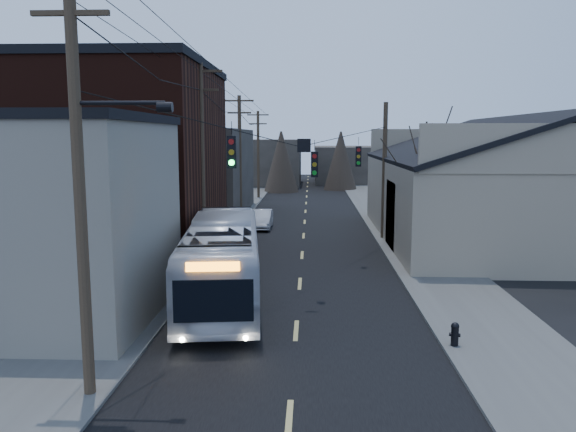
% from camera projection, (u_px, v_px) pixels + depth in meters
% --- Properties ---
extents(road_surface, '(9.00, 110.00, 0.02)m').
position_uv_depth(road_surface, '(304.00, 226.00, 40.47)').
color(road_surface, black).
rests_on(road_surface, ground).
extents(sidewalk_left, '(4.00, 110.00, 0.12)m').
position_uv_depth(sidewalk_left, '(215.00, 225.00, 40.73)').
color(sidewalk_left, '#474744').
rests_on(sidewalk_left, ground).
extents(sidewalk_right, '(4.00, 110.00, 0.12)m').
position_uv_depth(sidewalk_right, '(395.00, 226.00, 40.20)').
color(sidewalk_right, '#474744').
rests_on(sidewalk_right, ground).
extents(building_clapboard, '(8.00, 8.00, 7.00)m').
position_uv_depth(building_clapboard, '(40.00, 221.00, 19.58)').
color(building_clapboard, gray).
rests_on(building_clapboard, ground).
extents(building_brick, '(10.00, 12.00, 10.00)m').
position_uv_depth(building_brick, '(117.00, 163.00, 30.29)').
color(building_brick, black).
rests_on(building_brick, ground).
extents(building_left_far, '(9.00, 14.00, 7.00)m').
position_uv_depth(building_left_far, '(190.00, 172.00, 46.30)').
color(building_left_far, '#312D27').
rests_on(building_left_far, ground).
extents(warehouse, '(16.16, 20.60, 7.73)m').
position_uv_depth(warehouse, '(514.00, 197.00, 34.62)').
color(warehouse, gray).
rests_on(warehouse, ground).
extents(building_far_left, '(10.00, 12.00, 6.00)m').
position_uv_depth(building_far_left, '(263.00, 162.00, 74.92)').
color(building_far_left, '#312D27').
rests_on(building_far_left, ground).
extents(building_far_right, '(12.00, 14.00, 5.00)m').
position_uv_depth(building_far_right, '(357.00, 164.00, 79.40)').
color(building_far_right, '#312D27').
rests_on(building_far_right, ground).
extents(bare_tree, '(0.40, 0.40, 7.20)m').
position_uv_depth(bare_tree, '(424.00, 190.00, 29.81)').
color(bare_tree, black).
rests_on(bare_tree, ground).
extents(utility_lines, '(11.24, 45.28, 10.50)m').
position_uv_depth(utility_lines, '(252.00, 161.00, 34.11)').
color(utility_lines, '#382B1E').
rests_on(utility_lines, ground).
extents(bus, '(3.98, 11.83, 3.23)m').
position_uv_depth(bus, '(222.00, 260.00, 22.05)').
color(bus, silver).
rests_on(bus, ground).
extents(parked_car, '(1.40, 4.00, 1.32)m').
position_uv_depth(parked_car, '(261.00, 219.00, 39.38)').
color(parked_car, '#B6B8BE').
rests_on(parked_car, ground).
extents(fire_hydrant, '(0.35, 0.25, 0.73)m').
position_uv_depth(fire_hydrant, '(455.00, 333.00, 17.04)').
color(fire_hydrant, black).
rests_on(fire_hydrant, sidewalk_right).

